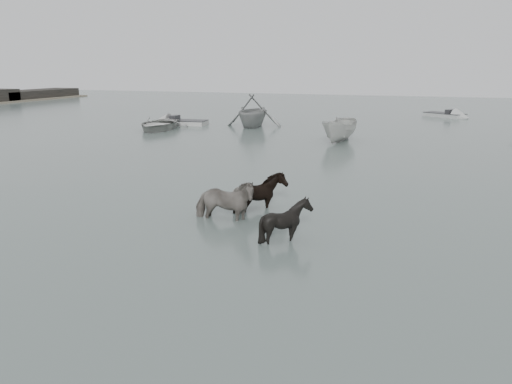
% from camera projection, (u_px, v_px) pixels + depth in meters
% --- Properties ---
extents(ground, '(140.00, 140.00, 0.00)m').
position_uv_depth(ground, '(276.00, 229.00, 15.08)').
color(ground, '#4C5A53').
rests_on(ground, ground).
extents(pony_pinto, '(2.15, 1.12, 1.76)m').
position_uv_depth(pony_pinto, '(224.00, 194.00, 15.71)').
color(pony_pinto, black).
rests_on(pony_pinto, ground).
extents(pony_dark, '(1.63, 1.82, 1.63)m').
position_uv_depth(pony_dark, '(261.00, 187.00, 16.83)').
color(pony_dark, black).
rests_on(pony_dark, ground).
extents(pony_black, '(1.34, 1.20, 1.46)m').
position_uv_depth(pony_black, '(286.00, 216.00, 13.92)').
color(pony_black, black).
rests_on(pony_black, ground).
extents(rowboat_lead, '(4.46, 5.69, 1.07)m').
position_uv_depth(rowboat_lead, '(158.00, 123.00, 37.97)').
color(rowboat_lead, '#A6A6A2').
rests_on(rowboat_lead, ground).
extents(rowboat_trail, '(5.01, 5.65, 2.74)m').
position_uv_depth(rowboat_trail, '(253.00, 109.00, 39.62)').
color(rowboat_trail, gray).
rests_on(rowboat_trail, ground).
extents(boat_small, '(2.27, 4.53, 1.67)m').
position_uv_depth(boat_small, '(340.00, 129.00, 31.87)').
color(boat_small, '#B6B6B1').
rests_on(boat_small, ground).
extents(skiff_outer, '(5.67, 1.91, 0.75)m').
position_uv_depth(skiff_outer, '(182.00, 120.00, 41.27)').
color(skiff_outer, '#B0B0AC').
rests_on(skiff_outer, ground).
extents(skiff_mid, '(5.16, 4.46, 0.75)m').
position_uv_depth(skiff_mid, '(445.00, 113.00, 47.33)').
color(skiff_mid, '#A3A6A3').
rests_on(skiff_mid, ground).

